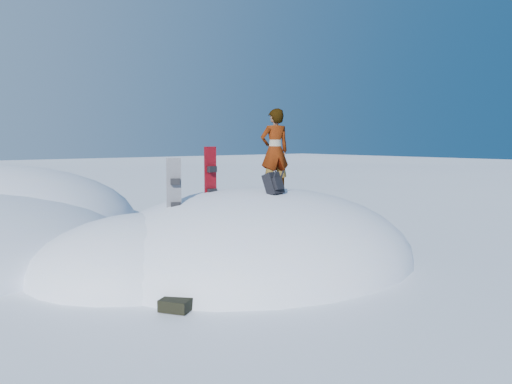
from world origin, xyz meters
TOP-DOWN VIEW (x-y plane):
  - ground at (0.00, 0.00)m, footprint 120.00×120.00m
  - snow_mound at (-0.17, 0.24)m, footprint 8.00×6.00m
  - rock_outcrop at (3.72, 3.01)m, footprint 4.68×4.41m
  - snowboard_red at (-0.73, 0.60)m, footprint 0.29×0.14m
  - snowboard_dark at (-1.81, 0.22)m, footprint 0.34×0.32m
  - backpack at (-0.12, -0.68)m, footprint 0.36×0.44m
  - gear_pile at (-2.74, -1.60)m, footprint 0.84×0.70m
  - person at (1.14, 0.75)m, footprint 0.80×0.63m

SIDE VIEW (x-z plane):
  - ground at x=0.00m, z-range 0.00..0.00m
  - snow_mound at x=-0.17m, z-range -1.50..1.50m
  - rock_outcrop at x=3.72m, z-range -0.82..0.85m
  - gear_pile at x=-2.74m, z-range 0.00..0.22m
  - snowboard_dark at x=-1.81m, z-range 0.71..2.18m
  - snowboard_red at x=-0.73m, z-range 0.84..2.37m
  - backpack at x=-0.12m, z-range 1.38..1.90m
  - person at x=1.14m, z-range 1.29..3.21m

